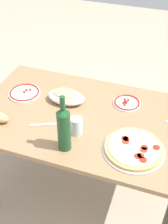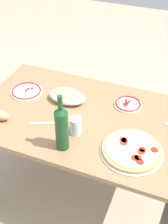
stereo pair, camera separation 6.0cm
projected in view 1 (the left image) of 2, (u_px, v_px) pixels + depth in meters
ground_plane at (84, 191)px, 2.26m from camera, size 8.00×8.00×0.00m
dining_table at (84, 132)px, 1.87m from camera, size 1.32×0.80×0.75m
pepperoni_pizza at (134, 148)px, 1.55m from camera, size 0.33×0.33×0.03m
baked_pasta_dish at (66, 96)px, 1.87m from camera, size 0.24×0.15×0.08m
wine_bottle at (64, 128)px, 1.49m from camera, size 0.07×0.07×0.34m
water_glass at (77, 126)px, 1.63m from camera, size 0.07×0.07×0.11m
side_plate_near at (24, 93)px, 1.95m from camera, size 0.21×0.21×0.02m
side_plate_far at (127, 103)px, 1.87m from camera, size 0.17×0.17×0.02m
fork_left at (44, 125)px, 1.72m from camera, size 0.16×0.09×0.00m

